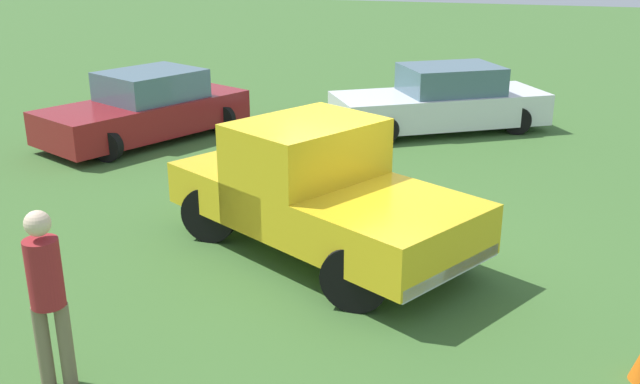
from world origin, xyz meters
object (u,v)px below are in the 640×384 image
(sedan_far, at_px, (442,101))
(person_bystander, at_px, (47,290))
(pickup_truck, at_px, (314,187))
(sedan_near, at_px, (146,109))

(sedan_far, distance_m, person_bystander, 11.14)
(pickup_truck, distance_m, sedan_near, 6.92)
(pickup_truck, relative_size, sedan_near, 1.00)
(sedan_far, bearing_deg, person_bystander, 46.84)
(pickup_truck, bearing_deg, sedan_far, 112.78)
(sedan_far, bearing_deg, sedan_near, -8.49)
(sedan_near, relative_size, person_bystander, 2.61)
(sedan_near, relative_size, sedan_far, 0.98)
(person_bystander, bearing_deg, pickup_truck, -49.60)
(sedan_near, bearing_deg, person_bystander, 48.52)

